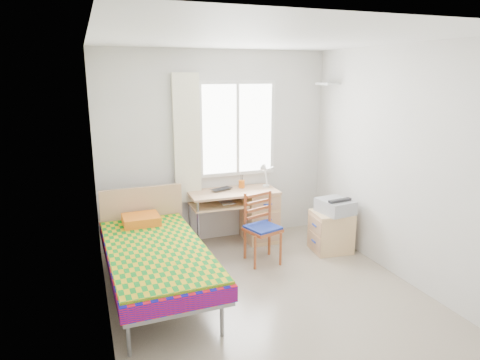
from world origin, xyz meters
name	(u,v)px	position (x,y,z in m)	size (l,w,h in m)	color
floor	(266,294)	(0.00, 0.00, 0.00)	(3.50, 3.50, 0.00)	#BCAD93
ceiling	(271,38)	(0.00, 0.00, 2.60)	(3.50, 3.50, 0.00)	white
wall_back	(216,148)	(0.00, 1.75, 1.30)	(3.20, 3.20, 0.00)	silver
wall_left	(100,190)	(-1.60, 0.00, 1.30)	(3.50, 3.50, 0.00)	silver
wall_right	(399,164)	(1.60, 0.00, 1.30)	(3.50, 3.50, 0.00)	silver
window	(237,129)	(0.30, 1.73, 1.55)	(1.10, 0.04, 1.30)	white
curtain	(187,139)	(-0.42, 1.68, 1.45)	(0.35, 0.05, 1.70)	white
floating_shelf	(328,84)	(1.49, 1.40, 2.15)	(0.20, 0.32, 0.03)	white
bed	(155,252)	(-1.08, 0.48, 0.45)	(1.04, 2.15, 0.92)	gray
desk	(255,212)	(0.46, 1.47, 0.41)	(1.21, 0.58, 0.75)	tan
chair	(262,223)	(0.29, 0.82, 0.49)	(0.47, 0.47, 0.87)	#9D421E
cabinet	(331,232)	(1.26, 0.78, 0.26)	(0.54, 0.49, 0.53)	tan
printer	(335,206)	(1.29, 0.75, 0.62)	(0.42, 0.47, 0.19)	#A6AAAE
laptop	(224,190)	(0.03, 1.53, 0.76)	(0.31, 0.20, 0.02)	black
pen_cup	(242,184)	(0.32, 1.60, 0.80)	(0.08, 0.08, 0.10)	orange
task_lamp	(266,173)	(0.59, 1.41, 0.97)	(0.21, 0.31, 0.36)	white
book	(220,203)	(-0.03, 1.50, 0.59)	(0.18, 0.24, 0.02)	gray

